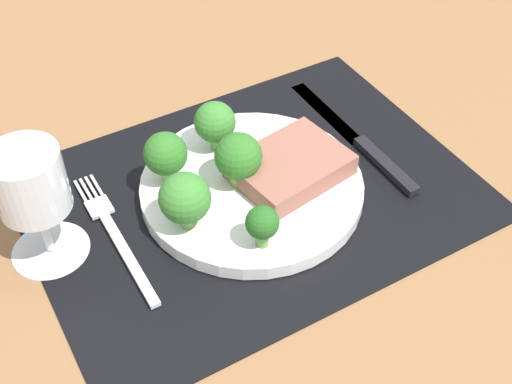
# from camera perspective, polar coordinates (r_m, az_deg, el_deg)

# --- Properties ---
(ground_plane) EXTENTS (1.40, 1.10, 0.03)m
(ground_plane) POSITION_cam_1_polar(r_m,az_deg,el_deg) (0.73, -0.35, -1.07)
(ground_plane) COLOR brown
(placemat) EXTENTS (0.46, 0.34, 0.00)m
(placemat) POSITION_cam_1_polar(r_m,az_deg,el_deg) (0.72, -0.35, -0.15)
(placemat) COLOR black
(placemat) RESTS_ON ground_plane
(plate) EXTENTS (0.23, 0.23, 0.02)m
(plate) POSITION_cam_1_polar(r_m,az_deg,el_deg) (0.71, -0.36, 0.39)
(plate) COLOR white
(plate) RESTS_ON placemat
(steak) EXTENTS (0.13, 0.10, 0.02)m
(steak) POSITION_cam_1_polar(r_m,az_deg,el_deg) (0.70, 2.90, 2.16)
(steak) COLOR #8C5647
(steak) RESTS_ON plate
(broccoli_back_left) EXTENTS (0.05, 0.05, 0.06)m
(broccoli_back_left) POSITION_cam_1_polar(r_m,az_deg,el_deg) (0.64, -6.00, -0.55)
(broccoli_back_left) COLOR #5B8942
(broccoli_back_left) RESTS_ON plate
(broccoli_front_edge) EXTENTS (0.04, 0.04, 0.06)m
(broccoli_front_edge) POSITION_cam_1_polar(r_m,az_deg,el_deg) (0.69, -7.62, 3.15)
(broccoli_front_edge) COLOR #6B994C
(broccoli_front_edge) RESTS_ON plate
(broccoli_center) EXTENTS (0.05, 0.05, 0.06)m
(broccoli_center) POSITION_cam_1_polar(r_m,az_deg,el_deg) (0.68, -1.49, 2.94)
(broccoli_center) COLOR #6B994C
(broccoli_center) RESTS_ON plate
(broccoli_near_steak) EXTENTS (0.03, 0.03, 0.05)m
(broccoli_near_steak) POSITION_cam_1_polar(r_m,az_deg,el_deg) (0.62, 0.53, -2.68)
(broccoli_near_steak) COLOR #5B8942
(broccoli_near_steak) RESTS_ON plate
(broccoli_near_fork) EXTENTS (0.04, 0.04, 0.06)m
(broccoli_near_fork) POSITION_cam_1_polar(r_m,az_deg,el_deg) (0.72, -3.47, 5.85)
(broccoli_near_fork) COLOR #6B994C
(broccoli_near_fork) RESTS_ON plate
(fork) EXTENTS (0.02, 0.19, 0.01)m
(fork) POSITION_cam_1_polar(r_m,az_deg,el_deg) (0.69, -11.75, -3.53)
(fork) COLOR silver
(fork) RESTS_ON placemat
(knife) EXTENTS (0.02, 0.23, 0.01)m
(knife) POSITION_cam_1_polar(r_m,az_deg,el_deg) (0.78, 8.85, 4.11)
(knife) COLOR black
(knife) RESTS_ON placemat
(wine_glass) EXTENTS (0.08, 0.08, 0.13)m
(wine_glass) POSITION_cam_1_polar(r_m,az_deg,el_deg) (0.63, -18.34, 0.19)
(wine_glass) COLOR silver
(wine_glass) RESTS_ON ground_plane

